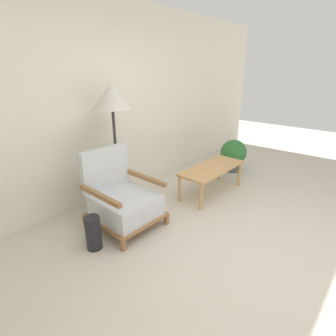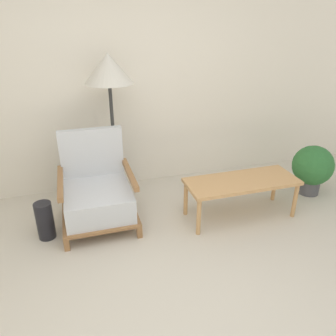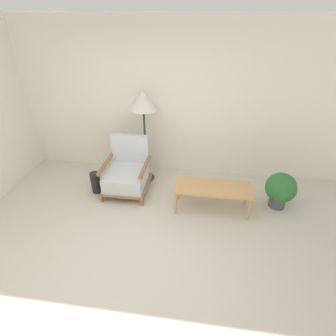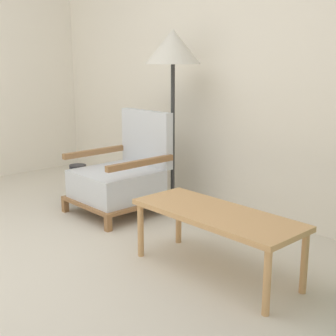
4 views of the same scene
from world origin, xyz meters
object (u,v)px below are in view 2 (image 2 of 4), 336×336
(floor_lamp, at_px, (109,74))
(potted_plant, at_px, (312,167))
(armchair, at_px, (97,193))
(vase, at_px, (45,221))
(coffee_table, at_px, (242,184))

(floor_lamp, bearing_deg, potted_plant, -13.18)
(armchair, bearing_deg, vase, -164.55)
(armchair, xyz_separation_m, potted_plant, (2.49, -0.12, 0.01))
(armchair, bearing_deg, potted_plant, -2.78)
(armchair, relative_size, floor_lamp, 0.56)
(coffee_table, bearing_deg, vase, 174.52)
(coffee_table, relative_size, potted_plant, 1.95)
(armchair, height_order, floor_lamp, floor_lamp)
(armchair, relative_size, potted_plant, 1.53)
(coffee_table, xyz_separation_m, vase, (-1.96, 0.19, -0.19))
(armchair, distance_m, vase, 0.56)
(armchair, distance_m, coffee_table, 1.48)
(coffee_table, bearing_deg, armchair, 167.07)
(vase, xyz_separation_m, potted_plant, (3.01, 0.02, 0.15))
(armchair, height_order, vase, armchair)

